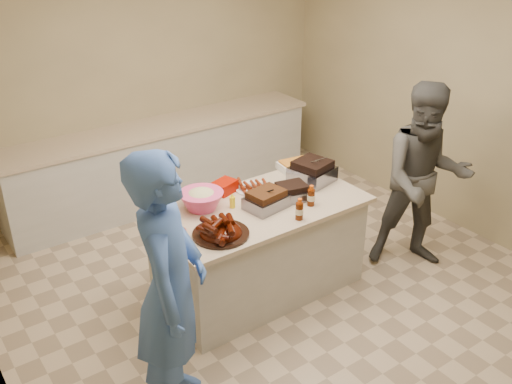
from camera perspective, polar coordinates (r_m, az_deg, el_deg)
room at (r=5.08m, az=2.57°, el=-9.94°), size 4.50×5.00×2.70m
back_counter at (r=6.49m, az=-9.28°, el=2.93°), size 3.60×0.64×0.90m
island at (r=5.11m, az=0.33°, el=-9.65°), size 1.78×0.94×0.84m
rib_platter at (r=4.25m, az=-3.53°, el=-4.32°), size 0.50×0.50×0.17m
pulled_pork_tray at (r=4.62m, az=1.03°, el=-1.58°), size 0.36×0.29×0.10m
brisket_tray at (r=4.78m, az=3.58°, el=-0.65°), size 0.32×0.28×0.08m
roasting_pan at (r=5.10m, az=5.59°, el=1.12°), size 0.40×0.40×0.13m
coleslaw_bowl at (r=4.63m, az=-5.43°, el=-1.64°), size 0.36×0.36×0.25m
sausage_plate at (r=4.92m, az=-0.25°, el=0.26°), size 0.39×0.39×0.05m
mac_cheese_dish at (r=5.31m, az=4.13°, el=2.27°), size 0.36×0.28×0.09m
bbq_bottle_a at (r=4.47m, az=4.32°, el=-2.72°), size 0.06×0.06×0.18m
bbq_bottle_b at (r=4.68m, az=5.49°, el=-1.33°), size 0.06×0.06×0.18m
mustard_bottle at (r=4.63m, az=-2.37°, el=-1.55°), size 0.05×0.05×0.13m
sauce_bowl at (r=4.75m, az=-0.04°, el=-0.74°), size 0.15×0.05×0.15m
plate_stack_large at (r=4.46m, az=-9.41°, el=-3.09°), size 0.23×0.23×0.03m
plate_stack_small at (r=4.30m, az=-8.15°, el=-4.21°), size 0.18×0.18×0.02m
plastic_cup at (r=4.59m, az=-10.36°, el=-2.24°), size 0.09×0.08×0.09m
basket_stack at (r=4.88m, az=-3.16°, el=0.00°), size 0.24×0.21×0.10m
guest_gray at (r=5.67m, az=15.34°, el=-6.63°), size 1.69×1.90×0.66m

